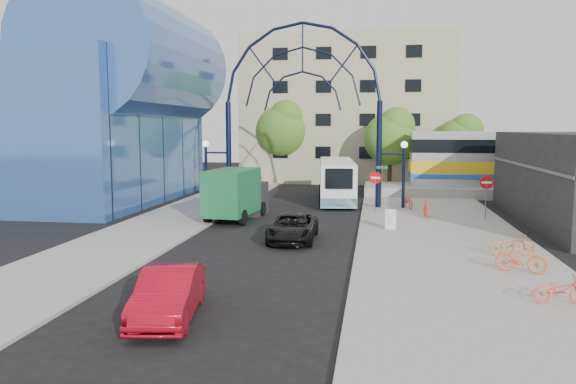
% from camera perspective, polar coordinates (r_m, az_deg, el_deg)
% --- Properties ---
extents(ground, '(120.00, 120.00, 0.00)m').
position_cam_1_polar(ground, '(23.85, -2.94, -6.28)').
color(ground, black).
rests_on(ground, ground).
extents(sidewalk_east, '(8.00, 56.00, 0.12)m').
position_cam_1_polar(sidewalk_east, '(27.46, 15.48, -4.67)').
color(sidewalk_east, gray).
rests_on(sidewalk_east, ground).
extents(plaza_west, '(5.00, 50.00, 0.12)m').
position_cam_1_polar(plaza_west, '(31.34, -12.39, -3.21)').
color(plaza_west, gray).
rests_on(plaza_west, ground).
extents(gateway_arch, '(13.64, 0.44, 12.10)m').
position_cam_1_polar(gateway_arch, '(37.21, 1.48, 11.60)').
color(gateway_arch, black).
rests_on(gateway_arch, ground).
extents(stop_sign, '(0.80, 0.07, 2.50)m').
position_cam_1_polar(stop_sign, '(34.92, 8.86, 1.06)').
color(stop_sign, slate).
rests_on(stop_sign, sidewalk_east).
extents(do_not_enter_sign, '(0.76, 0.07, 2.48)m').
position_cam_1_polar(do_not_enter_sign, '(33.51, 19.51, 0.50)').
color(do_not_enter_sign, slate).
rests_on(do_not_enter_sign, sidewalk_east).
extents(street_name_sign, '(0.70, 0.70, 2.80)m').
position_cam_1_polar(street_name_sign, '(35.50, 9.51, 1.36)').
color(street_name_sign, slate).
rests_on(street_name_sign, sidewalk_east).
extents(sandwich_board, '(0.55, 0.61, 0.99)m').
position_cam_1_polar(sandwich_board, '(29.11, 10.38, -2.54)').
color(sandwich_board, white).
rests_on(sandwich_board, sidewalk_east).
extents(transit_hall, '(16.50, 18.00, 14.50)m').
position_cam_1_polar(transit_hall, '(42.79, -19.33, 8.09)').
color(transit_hall, '#345CA1').
rests_on(transit_hall, ground).
extents(apartment_block, '(20.00, 12.10, 14.00)m').
position_cam_1_polar(apartment_block, '(57.82, 6.17, 8.23)').
color(apartment_block, tan).
rests_on(apartment_block, ground).
extents(tree_north_a, '(4.48, 4.48, 7.00)m').
position_cam_1_polar(tree_north_a, '(48.71, 10.49, 5.66)').
color(tree_north_a, '#382314').
rests_on(tree_north_a, ground).
extents(tree_north_b, '(5.12, 5.12, 8.00)m').
position_cam_1_polar(tree_north_b, '(53.39, -0.47, 6.55)').
color(tree_north_b, '#382314').
rests_on(tree_north_b, ground).
extents(tree_north_c, '(4.16, 4.16, 6.50)m').
position_cam_1_polar(tree_north_c, '(51.22, 17.18, 5.14)').
color(tree_north_c, '#382314').
rests_on(tree_north_c, ground).
extents(city_bus, '(3.36, 10.78, 2.92)m').
position_cam_1_polar(city_bus, '(40.80, 4.96, 1.25)').
color(city_bus, white).
rests_on(city_bus, ground).
extents(green_truck, '(2.71, 6.03, 2.95)m').
position_cam_1_polar(green_truck, '(32.47, -5.24, -0.22)').
color(green_truck, black).
rests_on(green_truck, ground).
extents(black_suv, '(2.19, 4.59, 1.27)m').
position_cam_1_polar(black_suv, '(26.34, 0.50, -3.63)').
color(black_suv, black).
rests_on(black_suv, ground).
extents(red_sedan, '(2.16, 4.46, 1.41)m').
position_cam_1_polar(red_sedan, '(16.22, -12.02, -10.05)').
color(red_sedan, maroon).
rests_on(red_sedan, ground).
extents(bike_near_a, '(1.11, 1.89, 0.94)m').
position_cam_1_polar(bike_near_a, '(37.12, 12.07, -0.86)').
color(bike_near_a, red).
rests_on(bike_near_a, sidewalk_east).
extents(bike_near_b, '(0.58, 1.72, 1.02)m').
position_cam_1_polar(bike_near_b, '(33.39, 13.86, -1.66)').
color(bike_near_b, '#F94B31').
rests_on(bike_near_b, sidewalk_east).
extents(bike_far_a, '(1.77, 0.71, 0.91)m').
position_cam_1_polar(bike_far_a, '(24.61, 21.74, -4.97)').
color(bike_far_a, orange).
rests_on(bike_far_a, sidewalk_east).
extents(bike_far_b, '(1.83, 0.98, 1.06)m').
position_cam_1_polar(bike_far_b, '(21.88, 22.63, -6.22)').
color(bike_far_b, '#E05C2C').
rests_on(bike_far_b, sidewalk_east).
extents(bike_far_c, '(1.63, 0.67, 0.84)m').
position_cam_1_polar(bike_far_c, '(18.63, 25.95, -8.92)').
color(bike_far_c, '#F44530').
rests_on(bike_far_c, sidewalk_east).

